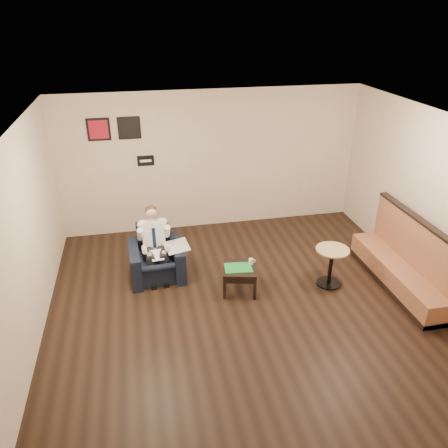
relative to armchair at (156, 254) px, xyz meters
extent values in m
plane|color=black|center=(1.30, -1.23, -0.43)|extent=(6.00, 6.00, 0.00)
cube|color=#F2E0C6|center=(1.30, 1.77, 0.97)|extent=(6.00, 0.02, 2.80)
cube|color=#F2E0C6|center=(1.30, -4.23, 0.97)|extent=(6.00, 0.02, 2.80)
cube|color=#F2E0C6|center=(-1.70, -1.23, 0.97)|extent=(0.02, 6.00, 2.80)
cube|color=#F2E0C6|center=(4.30, -1.23, 0.97)|extent=(0.02, 6.00, 2.80)
cube|color=white|center=(1.30, -1.23, 2.37)|extent=(6.00, 6.00, 0.02)
cube|color=black|center=(0.00, 1.76, 1.07)|extent=(0.32, 0.02, 0.20)
cube|color=#B3162D|center=(-0.80, 1.76, 1.72)|extent=(0.42, 0.03, 0.42)
cube|color=black|center=(-0.25, 1.76, 1.72)|extent=(0.42, 0.03, 0.42)
cube|color=black|center=(0.00, 0.00, 0.00)|extent=(0.92, 0.92, 0.85)
cube|color=white|center=(0.01, -0.20, 0.10)|extent=(0.23, 0.30, 0.01)
cube|color=silver|center=(0.36, -0.07, 0.15)|extent=(0.42, 0.50, 0.01)
cube|color=black|center=(1.29, -0.71, -0.21)|extent=(0.64, 0.64, 0.43)
cube|color=green|center=(1.26, -0.72, 0.01)|extent=(0.46, 0.35, 0.01)
cylinder|color=white|center=(1.49, -0.64, 0.05)|extent=(0.10, 0.10, 0.09)
cube|color=black|center=(1.37, -0.57, 0.01)|extent=(0.15, 0.12, 0.01)
cube|color=#9A5C3B|center=(3.89, -1.10, 0.16)|extent=(0.54, 2.28, 1.17)
cylinder|color=tan|center=(2.79, -0.84, -0.09)|extent=(0.57, 0.57, 0.67)
camera|label=1|loc=(-0.16, -6.45, 3.74)|focal=35.00mm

